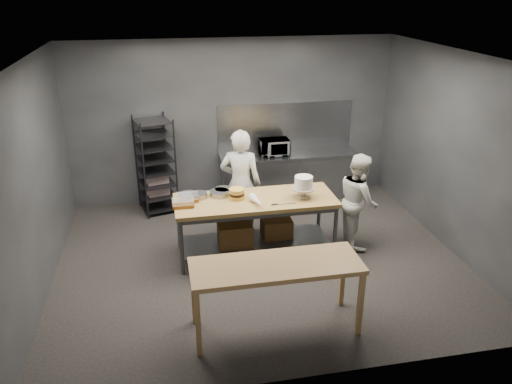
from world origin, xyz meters
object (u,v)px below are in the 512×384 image
speed_rack (156,166)px  frosted_cake_stand (304,184)px  near_counter (276,270)px  microwave (274,147)px  work_table (254,220)px  layer_cake (237,194)px  chef_behind (241,184)px  chef_right (358,200)px

speed_rack → frosted_cake_stand: (2.15, -1.99, 0.28)m
near_counter → microwave: size_ratio=3.69×
near_counter → microwave: 3.90m
work_table → layer_cake: bearing=168.9°
chef_behind → microwave: (0.85, 1.31, 0.15)m
near_counter → chef_behind: chef_behind is taller
speed_rack → frosted_cake_stand: 2.94m
near_counter → speed_rack: size_ratio=1.14×
work_table → chef_behind: size_ratio=1.33×
near_counter → frosted_cake_stand: (0.82, 1.73, 0.33)m
near_counter → speed_rack: 3.95m
speed_rack → chef_behind: size_ratio=0.97×
work_table → speed_rack: 2.38m
work_table → frosted_cake_stand: size_ratio=7.06×
chef_behind → layer_cake: chef_behind is taller
work_table → microwave: size_ratio=4.43×
near_counter → speed_rack: bearing=109.6°
speed_rack → chef_right: speed_rack is taller
layer_cake → chef_right: bearing=-1.4°
work_table → layer_cake: 0.50m
chef_right → layer_cake: chef_right is taller
microwave → layer_cake: microwave is taller
speed_rack → near_counter: bearing=-70.4°
chef_behind → microwave: bearing=-106.0°
chef_behind → layer_cake: (-0.16, -0.61, 0.10)m
microwave → chef_behind: bearing=-123.1°
work_table → near_counter: (-0.10, -1.83, 0.24)m
near_counter → chef_behind: bearing=90.0°
chef_right → frosted_cake_stand: 1.02m
near_counter → chef_right: chef_right is taller
near_counter → microwave: (0.85, 3.80, 0.24)m
near_counter → frosted_cake_stand: bearing=64.6°
work_table → frosted_cake_stand: bearing=-8.0°
frosted_cake_stand → near_counter: bearing=-115.4°
near_counter → work_table: bearing=87.0°
speed_rack → chef_right: (3.08, -1.89, -0.10)m
work_table → chef_right: (1.66, 0.00, 0.18)m
speed_rack → chef_behind: (1.33, -1.23, 0.04)m
work_table → microwave: microwave is taller
microwave → work_table: bearing=-111.0°
near_counter → layer_cake: bearing=94.8°
layer_cake → chef_behind: bearing=75.4°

